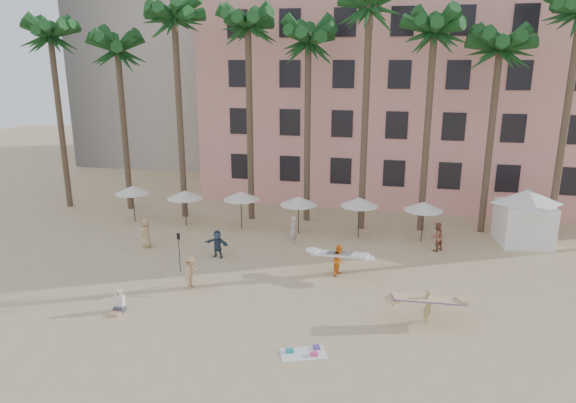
{
  "coord_description": "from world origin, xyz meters",
  "views": [
    {
      "loc": [
        5.37,
        -19.47,
        11.23
      ],
      "look_at": [
        -0.27,
        6.0,
        4.0
      ],
      "focal_mm": 32.0,
      "sensor_mm": 36.0,
      "label": 1
    }
  ],
  "objects_px": {
    "carrier_yellow": "(429,303)",
    "carrier_white": "(339,259)",
    "pink_hotel": "(423,99)",
    "cabana": "(525,212)"
  },
  "relations": [
    {
      "from": "cabana",
      "to": "carrier_white",
      "type": "distance_m",
      "value": 13.08
    },
    {
      "from": "pink_hotel",
      "to": "carrier_yellow",
      "type": "xyz_separation_m",
      "value": [
        -0.03,
        -24.09,
        -7.09
      ]
    },
    {
      "from": "carrier_yellow",
      "to": "carrier_white",
      "type": "xyz_separation_m",
      "value": [
        -4.46,
        4.3,
        0.0
      ]
    },
    {
      "from": "pink_hotel",
      "to": "carrier_white",
      "type": "relative_size",
      "value": 11.17
    },
    {
      "from": "pink_hotel",
      "to": "carrier_white",
      "type": "xyz_separation_m",
      "value": [
        -4.49,
        -19.78,
        -7.08
      ]
    },
    {
      "from": "cabana",
      "to": "carrier_white",
      "type": "height_order",
      "value": "cabana"
    },
    {
      "from": "pink_hotel",
      "to": "carrier_yellow",
      "type": "distance_m",
      "value": 25.11
    },
    {
      "from": "pink_hotel",
      "to": "cabana",
      "type": "bearing_deg",
      "value": -63.29
    },
    {
      "from": "cabana",
      "to": "carrier_yellow",
      "type": "xyz_separation_m",
      "value": [
        -6.24,
        -11.75,
        -1.15
      ]
    },
    {
      "from": "carrier_yellow",
      "to": "carrier_white",
      "type": "relative_size",
      "value": 1.05
    }
  ]
}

